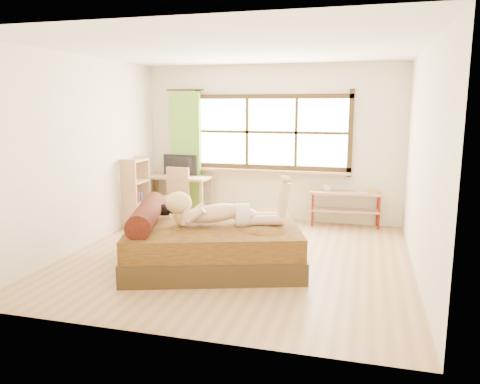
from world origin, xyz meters
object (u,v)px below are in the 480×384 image
(desk, at_px, (178,181))
(chair, at_px, (175,192))
(kitten, at_px, (164,208))
(bed, at_px, (210,242))
(bookshelf, at_px, (136,192))
(pipe_shelf, at_px, (346,201))
(woman, at_px, (224,200))

(desk, distance_m, chair, 0.40)
(chair, bearing_deg, kitten, -67.75)
(bed, distance_m, desk, 2.68)
(kitten, relative_size, bookshelf, 0.28)
(chair, bearing_deg, desk, 109.91)
(chair, bearing_deg, pipe_shelf, 13.26)
(kitten, bearing_deg, pipe_shelf, 27.07)
(bed, relative_size, pipe_shelf, 2.15)
(woman, xyz_separation_m, kitten, (-0.87, 0.15, -0.19))
(desk, bearing_deg, bookshelf, -114.76)
(bed, relative_size, woman, 1.71)
(bed, bearing_deg, desk, 103.33)
(chair, relative_size, pipe_shelf, 0.80)
(kitten, xyz_separation_m, pipe_shelf, (2.27, 2.27, -0.23))
(bed, xyz_separation_m, bookshelf, (-1.80, 1.48, 0.29))
(desk, xyz_separation_m, pipe_shelf, (2.98, 0.12, -0.23))
(chair, xyz_separation_m, bookshelf, (-0.53, -0.42, 0.05))
(desk, bearing_deg, chair, -70.09)
(pipe_shelf, xyz_separation_m, bookshelf, (-3.40, -0.91, 0.15))
(woman, xyz_separation_m, bookshelf, (-2.00, 1.51, -0.27))
(desk, height_order, chair, chair)
(pipe_shelf, bearing_deg, chair, -174.68)
(pipe_shelf, distance_m, bookshelf, 3.52)
(pipe_shelf, bearing_deg, woman, -124.31)
(desk, xyz_separation_m, bookshelf, (-0.43, -0.79, -0.08))
(woman, relative_size, kitten, 4.67)
(chair, bearing_deg, woman, -49.10)
(chair, height_order, bookshelf, bookshelf)
(chair, distance_m, pipe_shelf, 2.91)
(woman, bearing_deg, chair, 109.28)
(woman, bearing_deg, bed, 152.56)
(bookshelf, bearing_deg, pipe_shelf, 15.85)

